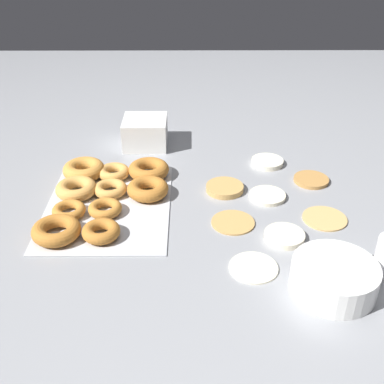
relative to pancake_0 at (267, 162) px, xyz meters
name	(u,v)px	position (x,y,z in m)	size (l,w,h in m)	color
ground_plane	(226,206)	(0.23, -0.14, -0.01)	(3.00, 3.00, 0.00)	gray
pancake_0	(267,162)	(0.00, 0.00, 0.00)	(0.09, 0.09, 0.01)	silver
pancake_1	(311,180)	(0.10, 0.11, 0.00)	(0.10, 0.10, 0.01)	#B27F42
pancake_2	(284,236)	(0.37, -0.01, 0.00)	(0.09, 0.09, 0.01)	beige
pancake_3	(226,188)	(0.15, -0.13, 0.00)	(0.10, 0.10, 0.02)	tan
pancake_4	(325,218)	(0.29, 0.10, 0.00)	(0.11, 0.11, 0.01)	tan
pancake_5	(254,267)	(0.47, -0.09, 0.00)	(0.10, 0.10, 0.01)	silver
pancake_6	(233,222)	(0.30, -0.13, 0.00)	(0.11, 0.11, 0.01)	tan
pancake_7	(267,196)	(0.19, -0.03, 0.00)	(0.10, 0.10, 0.01)	beige
donut_tray	(105,193)	(0.19, -0.45, 0.01)	(0.41, 0.31, 0.04)	silver
batter_bowl	(334,278)	(0.54, 0.05, 0.02)	(0.17, 0.17, 0.06)	white
container_stack	(145,132)	(-0.13, -0.37, 0.04)	(0.13, 0.13, 0.09)	white
spatula	(341,253)	(0.43, 0.10, 0.00)	(0.09, 0.30, 0.01)	black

